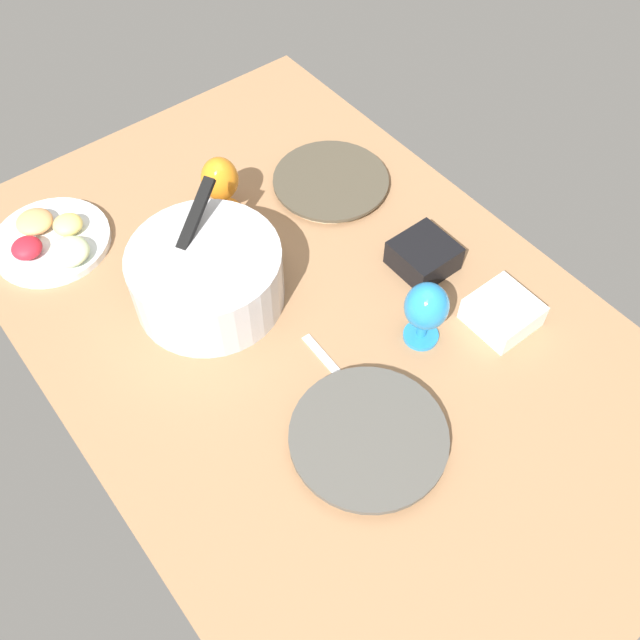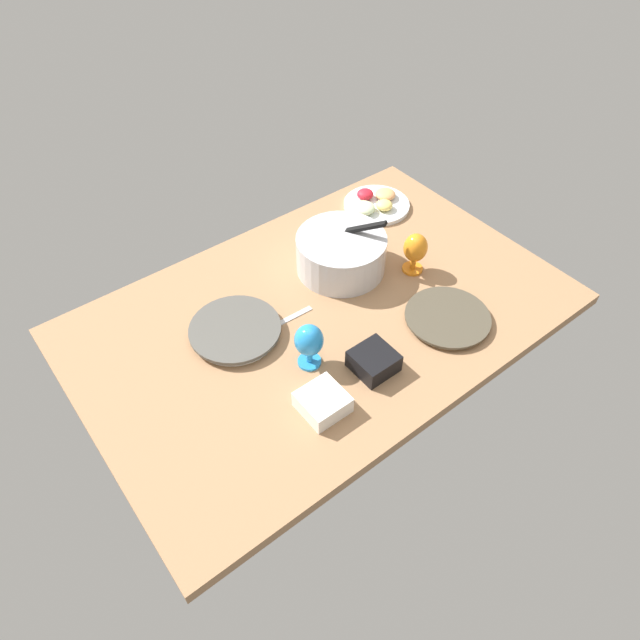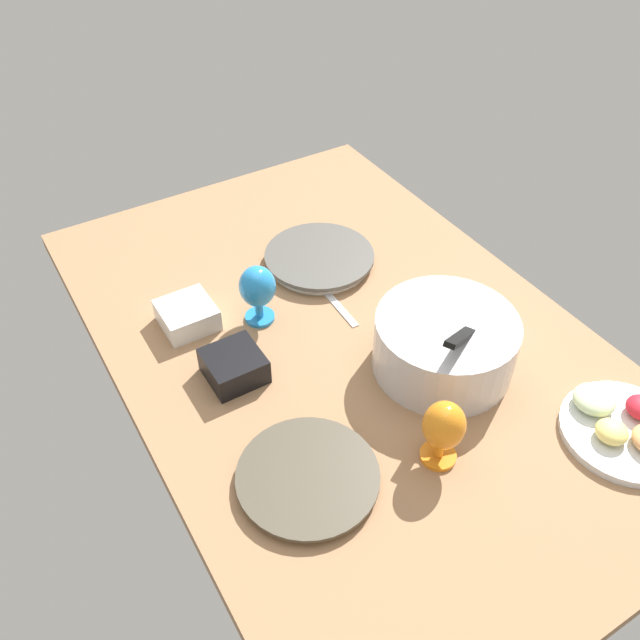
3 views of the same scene
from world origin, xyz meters
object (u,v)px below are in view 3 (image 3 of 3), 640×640
(hurricane_glass_blue, at_px, (258,289))
(dinner_plate_left, at_px, (319,258))
(fruit_platter, at_px, (624,426))
(square_bowl_white, at_px, (187,314))
(dinner_plate_right, at_px, (308,477))
(square_bowl_black, at_px, (234,365))
(mixing_bowl, at_px, (445,342))
(hurricane_glass_orange, at_px, (444,428))

(hurricane_glass_blue, bearing_deg, dinner_plate_left, 115.64)
(fruit_platter, relative_size, square_bowl_white, 2.10)
(dinner_plate_right, relative_size, square_bowl_white, 2.22)
(dinner_plate_right, distance_m, hurricane_glass_blue, 0.49)
(square_bowl_black, bearing_deg, mixing_bowl, 62.86)
(hurricane_glass_orange, distance_m, square_bowl_black, 0.48)
(dinner_plate_right, bearing_deg, mixing_bowl, 104.82)
(dinner_plate_right, xyz_separation_m, mixing_bowl, (-0.11, 0.42, 0.06))
(dinner_plate_right, bearing_deg, fruit_platter, 69.26)
(hurricane_glass_orange, relative_size, hurricane_glass_blue, 0.99)
(mixing_bowl, bearing_deg, fruit_platter, 30.19)
(fruit_platter, bearing_deg, dinner_plate_left, -163.44)
(square_bowl_black, bearing_deg, hurricane_glass_orange, 31.51)
(dinner_plate_left, distance_m, fruit_platter, 0.85)
(mixing_bowl, distance_m, square_bowl_white, 0.61)
(dinner_plate_left, bearing_deg, hurricane_glass_blue, -64.36)
(fruit_platter, relative_size, hurricane_glass_orange, 1.71)
(fruit_platter, distance_m, hurricane_glass_blue, 0.85)
(hurricane_glass_blue, height_order, square_bowl_black, hurricane_glass_blue)
(hurricane_glass_blue, xyz_separation_m, square_bowl_black, (0.14, -0.13, -0.06))
(square_bowl_white, bearing_deg, fruit_platter, 39.70)
(dinner_plate_left, xyz_separation_m, square_bowl_black, (0.26, -0.37, 0.02))
(dinner_plate_right, bearing_deg, dinner_plate_left, 147.08)
(hurricane_glass_orange, xyz_separation_m, hurricane_glass_blue, (-0.55, -0.12, 0.00))
(fruit_platter, distance_m, square_bowl_white, 1.00)
(square_bowl_black, height_order, square_bowl_white, square_bowl_black)
(mixing_bowl, bearing_deg, hurricane_glass_orange, -40.06)
(dinner_plate_left, height_order, square_bowl_black, square_bowl_black)
(square_bowl_white, bearing_deg, dinner_plate_right, 2.42)
(square_bowl_black, bearing_deg, hurricane_glass_blue, 136.08)
(fruit_platter, xyz_separation_m, hurricane_glass_orange, (-0.15, -0.36, 0.07))
(dinner_plate_right, distance_m, square_bowl_black, 0.32)
(mixing_bowl, relative_size, hurricane_glass_blue, 2.03)
(fruit_platter, relative_size, hurricane_glass_blue, 1.70)
(fruit_platter, height_order, square_bowl_black, square_bowl_black)
(dinner_plate_left, relative_size, square_bowl_white, 2.34)
(hurricane_glass_orange, bearing_deg, dinner_plate_right, -108.95)
(dinner_plate_left, distance_m, square_bowl_black, 0.45)
(fruit_platter, relative_size, square_bowl_black, 2.16)
(dinner_plate_right, xyz_separation_m, hurricane_glass_blue, (-0.46, 0.13, 0.08))
(hurricane_glass_orange, bearing_deg, dinner_plate_left, 169.48)
(dinner_plate_right, height_order, fruit_platter, fruit_platter)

